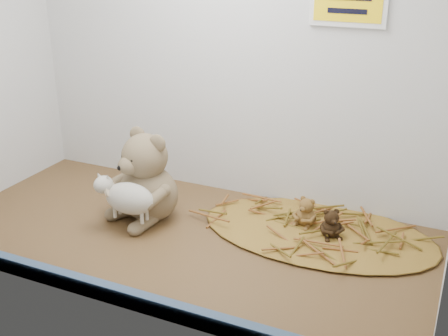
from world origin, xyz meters
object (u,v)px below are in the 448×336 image
at_px(toy_lamb, 130,198).
at_px(mini_teddy_tan, 307,210).
at_px(mini_teddy_brown, 331,222).
at_px(main_teddy, 148,175).

height_order(toy_lamb, mini_teddy_tan, toy_lamb).
distance_m(toy_lamb, mini_teddy_brown, 0.49).
distance_m(toy_lamb, mini_teddy_tan, 0.44).
xyz_separation_m(toy_lamb, mini_teddy_brown, (0.46, 0.16, -0.04)).
bearing_deg(toy_lamb, mini_teddy_brown, 19.29).
bearing_deg(mini_teddy_brown, mini_teddy_tan, 118.00).
height_order(main_teddy, mini_teddy_tan, main_teddy).
bearing_deg(toy_lamb, mini_teddy_tan, 26.43).
bearing_deg(mini_teddy_tan, mini_teddy_brown, -6.93).
relative_size(main_teddy, mini_teddy_tan, 3.14).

